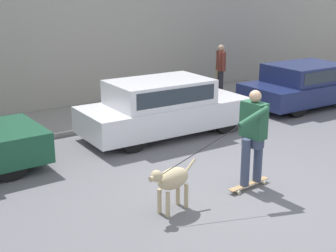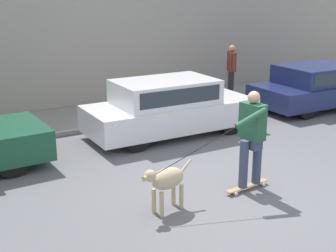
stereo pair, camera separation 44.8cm
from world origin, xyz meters
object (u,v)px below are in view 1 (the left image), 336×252
Objects in this scene: pedestrian_with_bag at (220,68)px; dog at (172,180)px; parked_car_1 at (164,108)px; parked_car_2 at (307,85)px; skateboarder at (253,134)px.

dog is at bearing -113.90° from pedestrian_with_bag.
pedestrian_with_bag reaches higher than dog.
pedestrian_with_bag is (3.45, 2.00, 0.35)m from parked_car_1.
pedestrian_with_bag is (5.58, 5.44, 0.48)m from dog.
skateboarder is at bearing -146.70° from parked_car_2.
parked_car_1 is at bearing -133.89° from dog.
dog is 1.75m from skateboarder.
pedestrian_with_bag is (-1.72, 2.00, 0.39)m from parked_car_2.
skateboarder reaches higher than pedestrian_with_bag.
parked_car_1 is 0.99× the size of parked_car_2.
pedestrian_with_bag is (3.90, 5.47, -0.00)m from skateboarder.
parked_car_2 is at bearing -27.45° from pedestrian_with_bag.
skateboarder is (1.68, -0.03, 0.48)m from dog.
skateboarder is at bearing -96.08° from parked_car_1.
parked_car_2 is 2.66m from pedestrian_with_bag.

